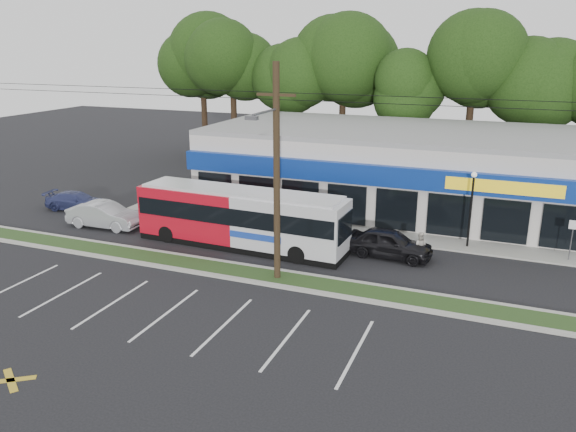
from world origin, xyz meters
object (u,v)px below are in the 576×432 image
(sign_post, at_px, (573,233))
(pedestrian_b, at_px, (420,246))
(pedestrian_a, at_px, (295,229))
(car_blue, at_px, (77,201))
(utility_pole, at_px, (273,167))
(metrobus, at_px, (241,217))
(car_dark, at_px, (390,243))
(lamp_post, at_px, (472,201))
(car_silver, at_px, (105,215))

(sign_post, height_order, pedestrian_b, sign_post)
(pedestrian_a, bearing_deg, car_blue, -36.16)
(utility_pole, height_order, metrobus, utility_pole)
(car_dark, distance_m, pedestrian_a, 5.30)
(pedestrian_b, bearing_deg, sign_post, -165.84)
(lamp_post, height_order, pedestrian_a, lamp_post)
(utility_pole, bearing_deg, sign_post, 30.15)
(pedestrian_b, bearing_deg, car_dark, -1.45)
(utility_pole, xyz_separation_m, pedestrian_b, (6.00, 5.07, -4.65))
(utility_pole, height_order, car_blue, utility_pole)
(car_silver, bearing_deg, sign_post, -83.19)
(utility_pole, distance_m, pedestrian_a, 6.88)
(lamp_post, relative_size, sign_post, 1.91)
(car_dark, height_order, car_silver, car_silver)
(pedestrian_a, distance_m, pedestrian_b, 6.84)
(sign_post, relative_size, car_silver, 0.48)
(car_dark, distance_m, pedestrian_b, 1.54)
(utility_pole, xyz_separation_m, car_dark, (4.47, 4.96, -4.65))
(pedestrian_b, bearing_deg, lamp_post, -133.31)
(car_dark, bearing_deg, pedestrian_b, -81.39)
(car_blue, height_order, pedestrian_a, pedestrian_a)
(sign_post, xyz_separation_m, car_silver, (-25.79, -4.14, -0.79))
(pedestrian_b, bearing_deg, car_blue, -7.59)
(metrobus, bearing_deg, car_silver, -177.54)
(pedestrian_b, bearing_deg, metrobus, 3.43)
(metrobus, xyz_separation_m, car_silver, (-9.19, -0.06, -0.93))
(metrobus, height_order, car_silver, metrobus)
(car_blue, bearing_deg, pedestrian_b, -101.09)
(utility_pole, bearing_deg, lamp_post, 43.95)
(car_dark, bearing_deg, car_silver, 99.31)
(utility_pole, relative_size, car_dark, 11.23)
(car_silver, xyz_separation_m, pedestrian_a, (11.79, 1.56, 0.08))
(metrobus, relative_size, pedestrian_a, 7.08)
(utility_pole, distance_m, sign_post, 15.71)
(sign_post, xyz_separation_m, car_dark, (-8.70, -2.69, -0.80))
(pedestrian_b, bearing_deg, pedestrian_a, -5.60)
(lamp_post, bearing_deg, pedestrian_b, -127.71)
(lamp_post, xyz_separation_m, car_silver, (-20.79, -4.36, -1.91))
(sign_post, height_order, car_blue, sign_post)
(lamp_post, bearing_deg, utility_pole, -136.05)
(car_blue, xyz_separation_m, pedestrian_a, (16.05, -0.79, 0.24))
(sign_post, distance_m, car_dark, 9.14)
(car_blue, relative_size, pedestrian_b, 2.74)
(utility_pole, bearing_deg, car_blue, 160.84)
(car_blue, bearing_deg, lamp_post, -94.52)
(sign_post, relative_size, car_blue, 0.53)
(metrobus, xyz_separation_m, car_blue, (-13.45, 2.29, -1.09))
(utility_pole, bearing_deg, car_silver, 164.46)
(sign_post, distance_m, car_blue, 30.12)
(lamp_post, distance_m, metrobus, 12.41)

